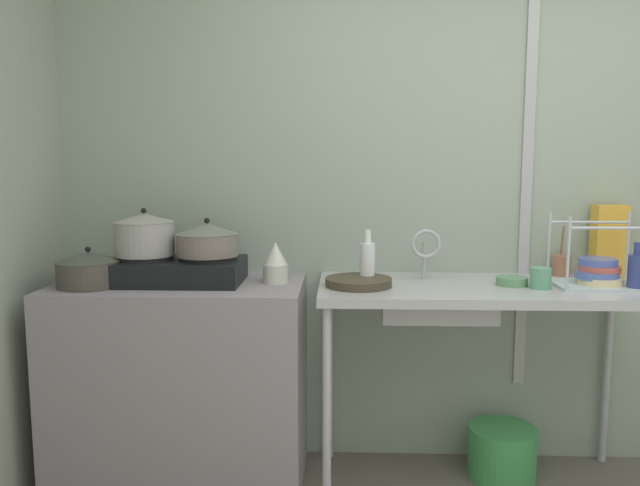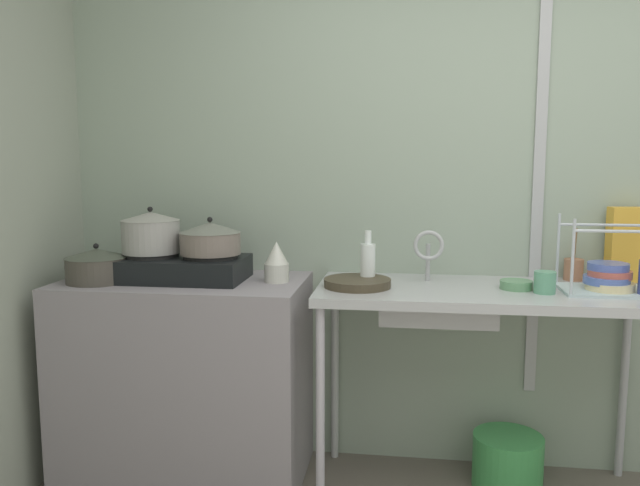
% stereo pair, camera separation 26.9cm
% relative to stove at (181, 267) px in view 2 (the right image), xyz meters
% --- Properties ---
extents(wall_back, '(4.98, 0.10, 2.51)m').
position_rel_stove_xyz_m(wall_back, '(1.47, 0.35, 0.28)').
color(wall_back, '#93A490').
rests_on(wall_back, ground).
extents(wall_metal_strip, '(0.05, 0.01, 2.00)m').
position_rel_stove_xyz_m(wall_metal_strip, '(1.58, 0.29, 0.40)').
color(wall_metal_strip, '#AEAFB0').
extents(counter_concrete, '(1.08, 0.60, 0.92)m').
position_rel_stove_xyz_m(counter_concrete, '(0.01, 0.00, -0.52)').
color(counter_concrete, gray).
rests_on(counter_concrete, ground).
extents(counter_sink, '(1.41, 0.60, 0.92)m').
position_rel_stove_xyz_m(counter_sink, '(1.33, -0.00, -0.13)').
color(counter_sink, '#AEAFB0').
rests_on(counter_sink, ground).
extents(stove, '(0.57, 0.34, 0.12)m').
position_rel_stove_xyz_m(stove, '(0.00, 0.00, 0.00)').
color(stove, black).
rests_on(stove, counter_concrete).
extents(pot_on_left_burner, '(0.26, 0.26, 0.21)m').
position_rel_stove_xyz_m(pot_on_left_burner, '(-0.14, 0.00, 0.16)').
color(pot_on_left_burner, '#9A9993').
rests_on(pot_on_left_burner, stove).
extents(pot_on_right_burner, '(0.27, 0.27, 0.17)m').
position_rel_stove_xyz_m(pot_on_right_burner, '(0.14, -0.00, 0.13)').
color(pot_on_right_burner, '#72665D').
rests_on(pot_on_right_burner, stove).
extents(pot_beside_stove, '(0.27, 0.27, 0.17)m').
position_rel_stove_xyz_m(pot_beside_stove, '(-0.35, -0.10, 0.02)').
color(pot_beside_stove, '#454138').
rests_on(pot_beside_stove, counter_concrete).
extents(percolator, '(0.11, 0.11, 0.18)m').
position_rel_stove_xyz_m(percolator, '(0.43, 0.01, 0.03)').
color(percolator, beige).
rests_on(percolator, counter_concrete).
extents(sink_basin, '(0.47, 0.29, 0.14)m').
position_rel_stove_xyz_m(sink_basin, '(1.13, -0.04, -0.13)').
color(sink_basin, '#AEAFB0').
rests_on(sink_basin, counter_sink).
extents(faucet, '(0.13, 0.08, 0.23)m').
position_rel_stove_xyz_m(faucet, '(1.09, 0.09, 0.09)').
color(faucet, '#AEAFB0').
rests_on(faucet, counter_sink).
extents(frying_pan, '(0.28, 0.28, 0.04)m').
position_rel_stove_xyz_m(frying_pan, '(0.79, -0.05, -0.04)').
color(frying_pan, '#3F3626').
rests_on(frying_pan, counter_sink).
extents(dish_rack, '(0.36, 0.26, 0.31)m').
position_rel_stove_xyz_m(dish_rack, '(1.81, -0.02, -0.00)').
color(dish_rack, '#B5BCC2').
rests_on(dish_rack, counter_sink).
extents(cup_by_rack, '(0.09, 0.09, 0.09)m').
position_rel_stove_xyz_m(cup_by_rack, '(1.55, -0.07, -0.01)').
color(cup_by_rack, '#5C9F7A').
rests_on(cup_by_rack, counter_sink).
extents(small_bowl_on_drainboard, '(0.13, 0.13, 0.04)m').
position_rel_stove_xyz_m(small_bowl_on_drainboard, '(1.45, -0.00, -0.04)').
color(small_bowl_on_drainboard, '#5E9365').
rests_on(small_bowl_on_drainboard, counter_sink).
extents(bottle_by_sink, '(0.06, 0.06, 0.23)m').
position_rel_stove_xyz_m(bottle_by_sink, '(0.83, 0.02, 0.04)').
color(bottle_by_sink, white).
rests_on(bottle_by_sink, counter_sink).
extents(cereal_box, '(0.16, 0.09, 0.33)m').
position_rel_stove_xyz_m(cereal_box, '(1.95, 0.24, 0.11)').
color(cereal_box, gold).
rests_on(cereal_box, counter_sink).
extents(utensil_jar, '(0.08, 0.08, 0.24)m').
position_rel_stove_xyz_m(utensil_jar, '(1.74, 0.24, -0.01)').
color(utensil_jar, '#9D694C').
rests_on(utensil_jar, counter_sink).
extents(bucket_on_floor, '(0.31, 0.31, 0.24)m').
position_rel_stove_xyz_m(bucket_on_floor, '(1.46, 0.08, -0.86)').
color(bucket_on_floor, '#3E994D').
rests_on(bucket_on_floor, ground).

